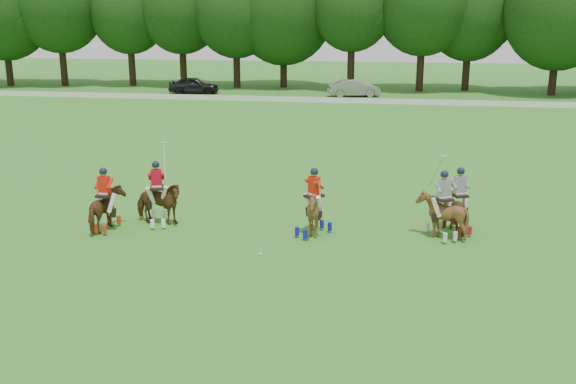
% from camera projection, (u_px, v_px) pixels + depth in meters
% --- Properties ---
extents(ground, '(180.00, 180.00, 0.00)m').
position_uv_depth(ground, '(217.00, 279.00, 17.51)').
color(ground, '#277220').
rests_on(ground, ground).
extents(tree_line, '(117.98, 14.32, 14.75)m').
position_uv_depth(tree_line, '(356.00, 3.00, 60.99)').
color(tree_line, black).
rests_on(tree_line, ground).
extents(boundary_rail, '(120.00, 0.10, 0.44)m').
position_uv_depth(boundary_rail, '(342.00, 100.00, 53.59)').
color(boundary_rail, white).
rests_on(boundary_rail, ground).
extents(car_left, '(4.80, 2.35, 1.58)m').
position_uv_depth(car_left, '(194.00, 85.00, 60.05)').
color(car_left, black).
rests_on(car_left, ground).
extents(car_mid, '(4.91, 2.88, 1.53)m').
position_uv_depth(car_mid, '(354.00, 88.00, 57.61)').
color(car_mid, gray).
rests_on(car_mid, ground).
extents(polo_red_a, '(1.05, 1.70, 2.15)m').
position_uv_depth(polo_red_a, '(106.00, 208.00, 21.34)').
color(polo_red_a, '#4F2F15').
rests_on(polo_red_a, ground).
extents(polo_red_b, '(1.84, 1.70, 2.78)m').
position_uv_depth(polo_red_b, '(158.00, 202.00, 21.93)').
color(polo_red_b, '#4F2F15').
rests_on(polo_red_b, ground).
extents(polo_red_c, '(1.86, 1.88, 2.27)m').
position_uv_depth(polo_red_c, '(314.00, 212.00, 20.83)').
color(polo_red_c, '#4F2F15').
rests_on(polo_red_c, ground).
extents(polo_stripe_a, '(1.43, 1.93, 2.21)m').
position_uv_depth(polo_stripe_a, '(458.00, 209.00, 21.15)').
color(polo_stripe_a, '#4F2F15').
rests_on(polo_stripe_a, ground).
extents(polo_stripe_b, '(1.73, 1.80, 2.78)m').
position_uv_depth(polo_stripe_b, '(442.00, 214.00, 20.59)').
color(polo_stripe_b, '#4F2F15').
rests_on(polo_stripe_b, ground).
extents(polo_ball, '(0.09, 0.09, 0.09)m').
position_uv_depth(polo_ball, '(261.00, 254.00, 19.26)').
color(polo_ball, white).
rests_on(polo_ball, ground).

